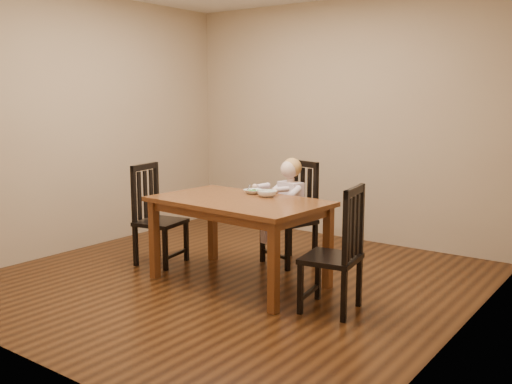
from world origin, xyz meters
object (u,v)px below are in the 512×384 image
Objects in this scene: chair_child at (293,215)px; toddler at (289,201)px; chair_left at (156,216)px; chair_right at (337,252)px; bowl_veg at (267,194)px; dining_table at (239,209)px; bowl_peas at (253,191)px.

chair_child reaches higher than toddler.
chair_left is 1.01× the size of chair_right.
dining_table is at bearing -117.20° from bowl_veg.
toddler is at bearing 90.00° from chair_child.
chair_right is (2.05, -0.11, -0.00)m from chair_left.
dining_table is 2.78× the size of toddler.
chair_right is (0.98, -0.92, -0.02)m from chair_child.
chair_right reaches higher than bowl_peas.
toddler is at bearing 115.12° from chair_left.
bowl_veg is at bearing 59.98° from chair_right.
chair_child is (0.04, 0.81, -0.18)m from dining_table.
bowl_peas is at bearing 93.69° from chair_child.
toddler is (0.03, 0.76, -0.04)m from dining_table.
toddler is at bearing 88.11° from dining_table.
chair_child reaches higher than bowl_veg.
bowl_veg reaches higher than dining_table.
chair_child reaches higher than chair_right.
bowl_peas is (-0.09, -0.46, 0.14)m from toddler.
toddler is 0.55m from bowl_veg.
dining_table is 0.77m from toddler.
chair_right is at bearing 152.59° from chair_child.
chair_child is 0.64m from bowl_veg.
chair_left reaches higher than toddler.
toddler reaches higher than dining_table.
dining_table is 1.54× the size of chair_child.
chair_right is 1.01m from bowl_veg.
chair_left reaches higher than chair_right.
chair_child is at bearing 78.09° from bowl_peas.
chair_right is at bearing 76.39° from chair_left.
toddler is at bearing 78.49° from bowl_peas.
chair_child is 0.15m from toddler.
chair_child is 6.27× the size of bowl_peas.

